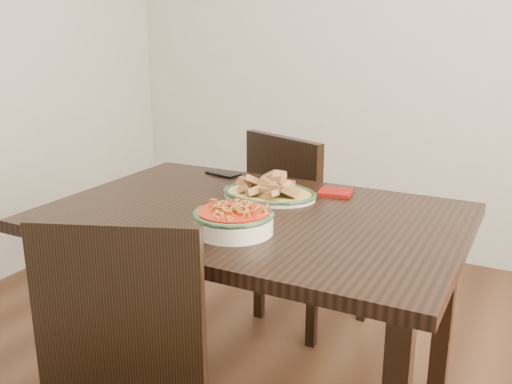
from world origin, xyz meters
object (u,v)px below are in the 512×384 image
at_px(smartphone, 223,174).
at_px(noodle_bowl, 234,218).
at_px(dining_table, 253,237).
at_px(chair_far, 300,221).
at_px(fish_plate, 269,185).

bearing_deg(smartphone, noodle_bowl, -44.73).
relative_size(dining_table, chair_far, 1.48).
bearing_deg(chair_far, smartphone, 74.37).
height_order(dining_table, smartphone, smartphone).
relative_size(dining_table, smartphone, 9.80).
bearing_deg(noodle_bowl, fish_plate, 100.01).
distance_m(dining_table, smartphone, 0.49).
height_order(chair_far, noodle_bowl, chair_far).
bearing_deg(noodle_bowl, smartphone, 123.07).
bearing_deg(smartphone, fish_plate, -20.45).
xyz_separation_m(chair_far, noodle_bowl, (0.14, -0.84, 0.29)).
bearing_deg(noodle_bowl, chair_far, 99.77).
bearing_deg(dining_table, smartphone, 131.93).
bearing_deg(chair_far, fish_plate, 121.40).
bearing_deg(chair_far, dining_table, 121.11).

